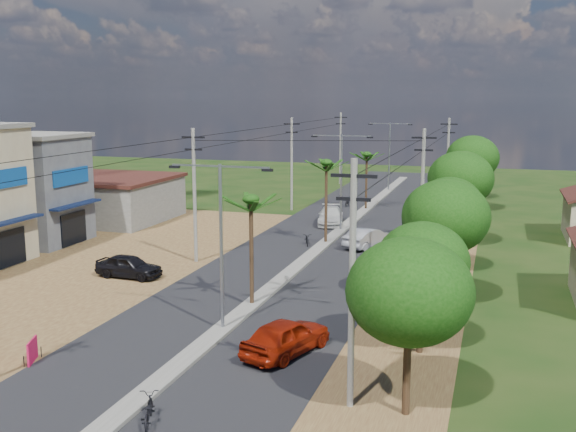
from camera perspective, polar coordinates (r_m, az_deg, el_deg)
name	(u,v)px	position (r m, az deg, el deg)	size (l,w,h in m)	color
ground	(223,331)	(32.80, -5.54, -9.65)	(160.00, 160.00, 0.00)	black
road	(308,259)	(46.38, 1.68, -3.65)	(12.00, 110.00, 0.04)	black
median	(319,249)	(49.18, 2.63, -2.77)	(1.00, 90.00, 0.18)	#605E56
dirt_lot_west	(59,267)	(46.72, -18.84, -4.10)	(18.00, 46.00, 0.04)	#51321B
dirt_shoulder_east	(433,268)	(44.91, 12.21, -4.35)	(5.00, 90.00, 0.03)	#51321B
shophouse_grey	(26,188)	(54.85, -21.31, 2.21)	(9.00, 6.40, 8.30)	#494A50
low_shed	(111,198)	(62.65, -14.79, 1.45)	(10.40, 10.40, 3.95)	#605E56
tree_east_a	(409,292)	(23.47, 10.25, -6.33)	(4.40, 4.40, 6.37)	black
tree_east_b	(423,261)	(29.35, 11.33, -3.79)	(4.00, 4.00, 5.83)	black
tree_east_c	(446,217)	(36.00, 13.21, -0.07)	(4.60, 4.60, 6.83)	black
tree_east_d	(449,206)	(42.99, 13.49, 0.84)	(4.20, 4.20, 6.13)	black
tree_east_e	(461,179)	(50.79, 14.40, 3.06)	(4.80, 4.80, 7.14)	black
tree_east_f	(460,182)	(58.89, 14.39, 2.82)	(3.80, 3.80, 5.52)	black
tree_east_g	(472,158)	(66.67, 15.35, 4.77)	(5.00, 5.00, 7.38)	black
tree_east_h	(472,157)	(74.70, 15.34, 4.85)	(4.40, 4.40, 6.52)	black
palm_median_near	(251,204)	(35.02, -3.16, 1.02)	(2.00, 2.00, 6.15)	black
palm_median_mid	(326,167)	(50.14, 3.27, 4.20)	(2.00, 2.00, 6.55)	black
palm_median_far	(367,157)	(65.77, 6.69, 5.01)	(2.00, 2.00, 5.85)	black
streetlight_near	(221,233)	(31.50, -5.69, -1.43)	(5.10, 0.18, 8.00)	gray
streetlight_mid	(341,174)	(55.10, 4.53, 3.56)	(5.10, 0.18, 8.00)	gray
streetlight_far	(389,151)	(79.56, 8.58, 5.50)	(5.10, 0.18, 8.00)	gray
utility_pole_w_b	(194,192)	(45.13, -7.92, 2.00)	(1.60, 0.24, 9.00)	#605E56
utility_pole_w_c	(292,162)	(65.55, 0.31, 4.62)	(1.60, 0.24, 9.00)	#605E56
utility_pole_w_d	(340,146)	(85.78, 4.46, 5.90)	(1.60, 0.24, 9.00)	#605E56
utility_pole_e_a	(352,280)	(23.71, 5.45, -5.37)	(1.60, 0.24, 9.00)	#605E56
utility_pole_e_b	(422,193)	(45.06, 11.29, 1.89)	(1.60, 0.24, 9.00)	#605E56
utility_pole_e_c	(448,162)	(66.83, 13.35, 4.45)	(1.60, 0.24, 9.00)	#605E56
car_red_near	(286,337)	(29.54, -0.17, -10.22)	(1.89, 4.69, 1.60)	maroon
car_silver_mid	(368,238)	(49.95, 6.82, -1.87)	(1.56, 4.48, 1.48)	gray
car_white_far	(331,216)	(58.59, 3.63, -0.03)	(2.08, 5.11, 1.48)	#B0B0AB
car_parked_dark	(129,267)	(42.67, -13.32, -4.19)	(1.68, 4.17, 1.42)	black
moto_rider_east	(148,411)	(24.36, -11.77, -15.86)	(0.65, 1.87, 0.98)	black
moto_rider_west_a	(307,240)	(50.42, 1.63, -2.01)	(0.61, 1.75, 0.92)	black
moto_rider_west_b	(347,202)	(68.25, 5.04, 1.18)	(0.45, 1.60, 0.96)	black
roadside_sign	(32,351)	(30.76, -20.83, -10.66)	(0.52, 1.16, 1.01)	#B5103E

